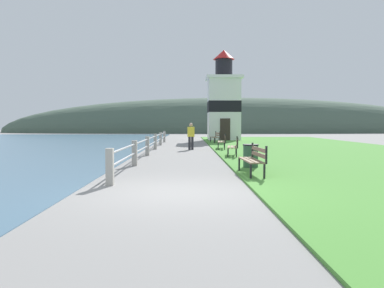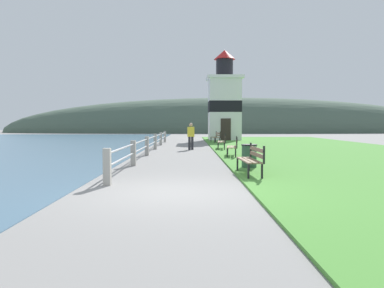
{
  "view_description": "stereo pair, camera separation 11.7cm",
  "coord_description": "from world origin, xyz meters",
  "px_view_note": "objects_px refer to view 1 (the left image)",
  "views": [
    {
      "loc": [
        0.28,
        -8.27,
        1.54
      ],
      "look_at": [
        0.54,
        14.41,
        0.3
      ],
      "focal_mm": 35.0,
      "sensor_mm": 36.0,
      "label": 1
    },
    {
      "loc": [
        0.4,
        -8.27,
        1.54
      ],
      "look_at": [
        0.54,
        14.41,
        0.3
      ],
      "focal_mm": 35.0,
      "sensor_mm": 36.0,
      "label": 2
    }
  ],
  "objects_px": {
    "park_bench_far": "(223,141)",
    "park_bench_by_lighthouse": "(216,136)",
    "trash_bin": "(251,157)",
    "park_bench_near": "(254,158)",
    "park_bench_midway": "(234,145)",
    "person_strolling": "(191,135)",
    "lighthouse": "(224,103)"
  },
  "relations": [
    {
      "from": "park_bench_far",
      "to": "person_strolling",
      "type": "relative_size",
      "value": 1.24
    },
    {
      "from": "lighthouse",
      "to": "park_bench_near",
      "type": "bearing_deg",
      "value": -93.33
    },
    {
      "from": "park_bench_near",
      "to": "park_bench_by_lighthouse",
      "type": "height_order",
      "value": "same"
    },
    {
      "from": "park_bench_far",
      "to": "park_bench_by_lighthouse",
      "type": "relative_size",
      "value": 1.15
    },
    {
      "from": "park_bench_midway",
      "to": "lighthouse",
      "type": "relative_size",
      "value": 0.21
    },
    {
      "from": "person_strolling",
      "to": "trash_bin",
      "type": "bearing_deg",
      "value": -179.06
    },
    {
      "from": "park_bench_near",
      "to": "trash_bin",
      "type": "relative_size",
      "value": 2.15
    },
    {
      "from": "lighthouse",
      "to": "park_bench_by_lighthouse",
      "type": "bearing_deg",
      "value": -101.64
    },
    {
      "from": "park_bench_midway",
      "to": "lighthouse",
      "type": "distance_m",
      "value": 17.74
    },
    {
      "from": "park_bench_midway",
      "to": "park_bench_by_lighthouse",
      "type": "relative_size",
      "value": 1.02
    },
    {
      "from": "park_bench_midway",
      "to": "person_strolling",
      "type": "distance_m",
      "value": 5.23
    },
    {
      "from": "park_bench_far",
      "to": "trash_bin",
      "type": "relative_size",
      "value": 2.33
    },
    {
      "from": "person_strolling",
      "to": "lighthouse",
      "type": "bearing_deg",
      "value": -24.77
    },
    {
      "from": "park_bench_near",
      "to": "trash_bin",
      "type": "bearing_deg",
      "value": -98.92
    },
    {
      "from": "park_bench_by_lighthouse",
      "to": "lighthouse",
      "type": "relative_size",
      "value": 0.21
    },
    {
      "from": "park_bench_midway",
      "to": "park_bench_far",
      "type": "height_order",
      "value": "same"
    },
    {
      "from": "trash_bin",
      "to": "park_bench_by_lighthouse",
      "type": "bearing_deg",
      "value": 89.79
    },
    {
      "from": "park_bench_by_lighthouse",
      "to": "person_strolling",
      "type": "distance_m",
      "value": 7.46
    },
    {
      "from": "park_bench_near",
      "to": "trash_bin",
      "type": "height_order",
      "value": "park_bench_near"
    },
    {
      "from": "person_strolling",
      "to": "trash_bin",
      "type": "height_order",
      "value": "person_strolling"
    },
    {
      "from": "lighthouse",
      "to": "trash_bin",
      "type": "height_order",
      "value": "lighthouse"
    },
    {
      "from": "lighthouse",
      "to": "person_strolling",
      "type": "bearing_deg",
      "value": -103.93
    },
    {
      "from": "park_bench_by_lighthouse",
      "to": "person_strolling",
      "type": "height_order",
      "value": "person_strolling"
    },
    {
      "from": "park_bench_by_lighthouse",
      "to": "park_bench_midway",
      "type": "bearing_deg",
      "value": 82.73
    },
    {
      "from": "park_bench_far",
      "to": "trash_bin",
      "type": "xyz_separation_m",
      "value": [
        0.06,
        -9.45,
        -0.12
      ]
    },
    {
      "from": "park_bench_far",
      "to": "park_bench_by_lighthouse",
      "type": "height_order",
      "value": "same"
    },
    {
      "from": "park_bench_far",
      "to": "lighthouse",
      "type": "bearing_deg",
      "value": -90.74
    },
    {
      "from": "park_bench_far",
      "to": "lighthouse",
      "type": "xyz_separation_m",
      "value": [
        1.24,
        12.5,
        2.91
      ]
    },
    {
      "from": "person_strolling",
      "to": "park_bench_near",
      "type": "bearing_deg",
      "value": 178.14
    },
    {
      "from": "park_bench_near",
      "to": "park_bench_by_lighthouse",
      "type": "distance_m",
      "value": 18.26
    },
    {
      "from": "lighthouse",
      "to": "person_strolling",
      "type": "height_order",
      "value": "lighthouse"
    },
    {
      "from": "lighthouse",
      "to": "person_strolling",
      "type": "relative_size",
      "value": 5.25
    }
  ]
}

